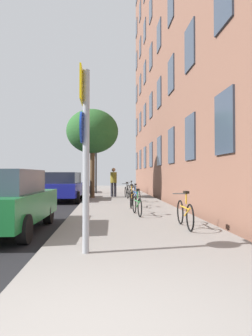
{
  "coord_description": "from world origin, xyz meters",
  "views": [
    {
      "loc": [
        0.22,
        -2.38,
        1.5
      ],
      "look_at": [
        1.13,
        10.3,
        1.8
      ],
      "focal_mm": 30.61,
      "sensor_mm": 36.0,
      "label": 1
    }
  ],
  "objects": [
    {
      "name": "sign_post",
      "position": [
        -0.15,
        2.74,
        2.05
      ],
      "size": [
        0.15,
        0.6,
        3.27
      ],
      "color": "gray",
      "rests_on": "sidewalk"
    },
    {
      "name": "bicycle_4",
      "position": [
        1.47,
        14.59,
        0.49
      ],
      "size": [
        0.42,
        1.66,
        0.94
      ],
      "color": "black",
      "rests_on": "sidewalk"
    },
    {
      "name": "car_0",
      "position": [
        -2.35,
        5.16,
        0.84
      ],
      "size": [
        1.93,
        4.1,
        1.62
      ],
      "color": "#19662D",
      "rests_on": "road_asphalt"
    },
    {
      "name": "bicycle_3",
      "position": [
        1.7,
        12.19,
        0.48
      ],
      "size": [
        0.53,
        1.63,
        0.93
      ],
      "color": "black",
      "rests_on": "sidewalk"
    },
    {
      "name": "car_1",
      "position": [
        -2.1,
        13.91,
        0.84
      ],
      "size": [
        2.07,
        4.45,
        1.62
      ],
      "color": "navy",
      "rests_on": "road_asphalt"
    },
    {
      "name": "building_facade",
      "position": [
        3.69,
        14.5,
        10.95
      ],
      "size": [
        0.56,
        27.0,
        21.88
      ],
      "color": "brown",
      "rests_on": "ground"
    },
    {
      "name": "bicycle_0",
      "position": [
        2.29,
        4.99,
        0.5
      ],
      "size": [
        0.42,
        1.71,
        0.96
      ],
      "color": "black",
      "rests_on": "sidewalk"
    },
    {
      "name": "ground_plane",
      "position": [
        -2.4,
        15.0,
        0.0
      ],
      "size": [
        41.8,
        41.8,
        0.0
      ],
      "primitive_type": "plane",
      "color": "#332D28"
    },
    {
      "name": "pedestrian_0",
      "position": [
        0.72,
        15.61,
        1.15
      ],
      "size": [
        0.53,
        0.53,
        1.81
      ],
      "color": "#26262D",
      "rests_on": "sidewalk"
    },
    {
      "name": "sidewalk",
      "position": [
        1.1,
        15.0,
        0.06
      ],
      "size": [
        4.2,
        38.0,
        0.12
      ],
      "primitive_type": "cube",
      "color": "gray",
      "rests_on": "ground"
    },
    {
      "name": "bicycle_5",
      "position": [
        1.93,
        16.99,
        0.5
      ],
      "size": [
        0.53,
        1.67,
        0.97
      ],
      "color": "black",
      "rests_on": "sidewalk"
    },
    {
      "name": "bicycle_2",
      "position": [
        1.34,
        9.79,
        0.5
      ],
      "size": [
        0.44,
        1.64,
        0.98
      ],
      "color": "black",
      "rests_on": "sidewalk"
    },
    {
      "name": "road_asphalt",
      "position": [
        -4.5,
        15.0,
        0.01
      ],
      "size": [
        7.0,
        38.0,
        0.01
      ],
      "primitive_type": "cube",
      "color": "black",
      "rests_on": "ground"
    },
    {
      "name": "bicycle_1",
      "position": [
        1.29,
        7.39,
        0.47
      ],
      "size": [
        0.42,
        1.58,
        0.91
      ],
      "color": "black",
      "rests_on": "sidewalk"
    },
    {
      "name": "tree_near",
      "position": [
        -0.57,
        14.84,
        4.08
      ],
      "size": [
        3.1,
        3.1,
        5.3
      ],
      "color": "#4C3823",
      "rests_on": "sidewalk"
    },
    {
      "name": "car_2",
      "position": [
        -2.7,
        20.27,
        0.84
      ],
      "size": [
        1.97,
        4.52,
        1.62
      ],
      "color": "navy",
      "rests_on": "road_asphalt"
    },
    {
      "name": "traffic_light",
      "position": [
        -0.59,
        19.08,
        2.59
      ],
      "size": [
        0.43,
        0.24,
        3.6
      ],
      "color": "black",
      "rests_on": "sidewalk"
    }
  ]
}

